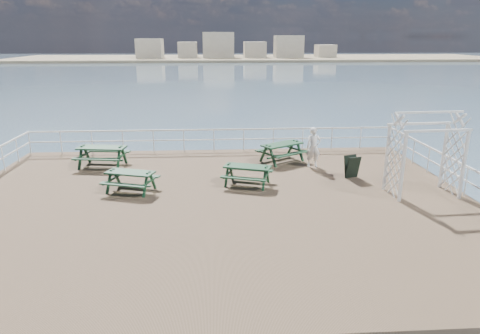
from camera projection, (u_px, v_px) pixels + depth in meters
name	position (u px, v px, depth m)	size (l,w,h in m)	color
ground	(215.00, 205.00, 14.71)	(18.00, 14.00, 0.30)	brown
sea_backdrop	(250.00, 55.00, 143.52)	(300.00, 300.00, 9.20)	#445A72
railing	(212.00, 157.00, 16.86)	(17.77, 13.76, 1.10)	white
picnic_table_a	(102.00, 152.00, 18.46)	(2.23, 1.90, 0.98)	#14371F
picnic_table_b	(247.00, 171.00, 16.16)	(2.10, 1.89, 0.85)	#14371F
picnic_table_c	(282.00, 148.00, 19.20)	(2.45, 2.32, 0.93)	#14371F
picnic_table_d	(130.00, 177.00, 15.49)	(2.07, 1.85, 0.84)	#14371F
trellis_arbor	(425.00, 158.00, 14.98)	(2.47, 1.42, 2.99)	white
sandwich_board	(352.00, 167.00, 17.01)	(0.64, 0.54, 0.91)	black
person	(313.00, 147.00, 18.31)	(0.63, 0.41, 1.73)	white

